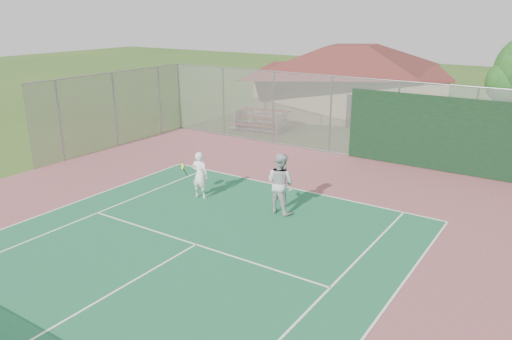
% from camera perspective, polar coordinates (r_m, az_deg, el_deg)
% --- Properties ---
extents(back_fence, '(20.08, 0.11, 3.53)m').
position_cam_1_polar(back_fence, '(21.60, 15.96, 4.90)').
color(back_fence, gray).
rests_on(back_fence, ground).
extents(side_fence_left, '(0.08, 9.00, 3.50)m').
position_cam_1_polar(side_fence_left, '(24.56, -15.82, 6.61)').
color(side_fence_left, gray).
rests_on(side_fence_left, ground).
extents(clubhouse, '(13.61, 11.34, 5.03)m').
position_cam_1_polar(clubhouse, '(31.61, 10.78, 10.84)').
color(clubhouse, tan).
rests_on(clubhouse, ground).
extents(bleachers, '(3.04, 2.08, 1.04)m').
position_cam_1_polar(bleachers, '(27.19, 0.52, 5.76)').
color(bleachers, '#9C3C24').
rests_on(bleachers, ground).
extents(player_white_front, '(1.02, 0.69, 1.65)m').
position_cam_1_polar(player_white_front, '(17.25, -6.46, -0.61)').
color(player_white_front, white).
rests_on(player_white_front, ground).
extents(player_grey_back, '(1.05, 0.86, 1.98)m').
position_cam_1_polar(player_grey_back, '(15.87, 2.79, -1.57)').
color(player_grey_back, '#B6B9BB').
rests_on(player_grey_back, ground).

